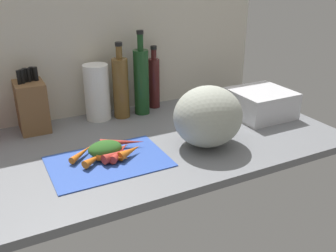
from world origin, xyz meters
TOP-DOWN VIEW (x-y plane):
  - ground_plane at (0.00, 0.00)cm, footprint 170.00×80.00cm
  - wall_back at (0.00, 38.50)cm, footprint 170.00×3.00cm
  - cutting_board at (-10.12, -11.56)cm, footprint 40.79×27.47cm
  - carrot_0 at (-2.08, -11.78)cm, footprint 10.73×7.53cm
  - carrot_1 at (-14.88, -11.21)cm, footprint 10.00×7.85cm
  - carrot_2 at (-6.52, -7.82)cm, footprint 14.14×6.64cm
  - carrot_3 at (-1.81, -3.58)cm, footprint 16.52×9.14cm
  - carrot_4 at (-9.04, -13.12)cm, footprint 10.62×8.22cm
  - carrot_5 at (-5.25, -10.30)cm, footprint 11.19×11.79cm
  - carrot_6 at (-17.37, -4.33)cm, footprint 11.42×10.69cm
  - carrot_7 at (-6.88, -12.12)cm, footprint 12.33×7.01cm
  - carrot_greens_pile at (-9.82, -7.49)cm, footprint 12.19×9.38cm
  - winter_squash at (28.21, -15.25)cm, footprint 26.50×24.24cm
  - knife_block at (-28.25, 30.43)cm, footprint 11.40×16.29cm
  - paper_towel_roll at (-0.59, 29.50)cm, footprint 10.97×10.97cm
  - bottle_0 at (9.58, 26.96)cm, footprint 7.11×7.11cm
  - bottle_1 at (19.50, 26.85)cm, footprint 6.89×6.89cm
  - bottle_2 at (28.13, 31.76)cm, footprint 5.30×5.30cm
  - dish_rack at (66.20, -0.63)cm, footprint 25.19×24.33cm

SIDE VIEW (x-z plane):
  - ground_plane at x=0.00cm, z-range -3.00..0.00cm
  - cutting_board at x=-10.12cm, z-range 0.00..0.80cm
  - carrot_6 at x=-17.37cm, z-range 0.80..3.30cm
  - carrot_2 at x=-6.52cm, z-range 0.80..3.50cm
  - carrot_4 at x=-9.04cm, z-range 0.80..3.70cm
  - carrot_1 at x=-14.88cm, z-range 0.80..3.71cm
  - carrot_5 at x=-5.25cm, z-range 0.80..3.78cm
  - carrot_3 at x=-1.81cm, z-range 0.80..3.99cm
  - carrot_0 at x=-2.08cm, z-range 0.80..4.08cm
  - carrot_7 at x=-6.88cm, z-range 0.80..4.33cm
  - carrot_greens_pile at x=-9.82cm, z-range 0.80..5.96cm
  - dish_rack at x=66.20cm, z-range 0.00..11.93cm
  - knife_block at x=-28.25cm, z-range -2.38..23.71cm
  - winter_squash at x=28.21cm, z-range 0.00..23.09cm
  - paper_towel_roll at x=-0.59cm, z-range 0.00..24.63cm
  - bottle_2 at x=28.13cm, z-range -2.13..27.53cm
  - bottle_0 at x=9.58cm, z-range -2.88..30.85cm
  - bottle_1 at x=19.50cm, z-range -3.39..34.56cm
  - wall_back at x=0.00cm, z-range 0.00..60.00cm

